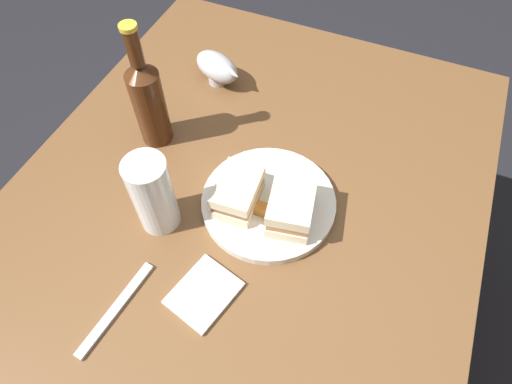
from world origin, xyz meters
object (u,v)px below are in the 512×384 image
at_px(sandwich_half_right, 291,207).
at_px(fork, 116,309).
at_px(sandwich_half_left, 240,193).
at_px(gravy_boat, 217,67).
at_px(pint_glass, 154,198).
at_px(cider_bottle, 148,100).
at_px(plate, 268,203).
at_px(napkin, 204,293).

relative_size(sandwich_half_right, fork, 0.67).
xyz_separation_m(sandwich_half_left, fork, (-0.26, 0.11, -0.04)).
bearing_deg(fork, sandwich_half_right, 149.91).
height_order(gravy_boat, fork, gravy_boat).
distance_m(pint_glass, cider_bottle, 0.21).
distance_m(plate, pint_glass, 0.21).
height_order(sandwich_half_right, cider_bottle, cider_bottle).
xyz_separation_m(sandwich_half_left, pint_glass, (-0.08, 0.13, 0.02)).
bearing_deg(pint_glass, sandwich_half_left, -57.07).
relative_size(gravy_boat, fork, 0.76).
bearing_deg(fork, cider_bottle, -153.14).
bearing_deg(fork, gravy_boat, -164.48).
xyz_separation_m(plate, fork, (-0.29, 0.15, -0.01)).
xyz_separation_m(sandwich_half_left, cider_bottle, (0.09, 0.24, 0.06)).
relative_size(sandwich_half_right, gravy_boat, 0.88).
height_order(gravy_boat, napkin, gravy_boat).
height_order(plate, fork, plate).
distance_m(gravy_boat, fork, 0.57).
relative_size(plate, napkin, 2.31).
relative_size(sandwich_half_right, cider_bottle, 0.44).
bearing_deg(sandwich_half_right, gravy_boat, 44.55).
bearing_deg(sandwich_half_right, pint_glass, 111.86).
height_order(pint_glass, gravy_boat, pint_glass).
bearing_deg(napkin, sandwich_half_left, 4.47).
bearing_deg(cider_bottle, plate, -104.12).
distance_m(cider_bottle, napkin, 0.39).
xyz_separation_m(plate, sandwich_half_left, (-0.02, 0.05, 0.04)).
distance_m(sandwich_half_left, napkin, 0.19).
bearing_deg(pint_glass, gravy_boat, 9.77).
relative_size(sandwich_half_left, sandwich_half_right, 0.90).
bearing_deg(cider_bottle, gravy_boat, -12.16).
xyz_separation_m(plate, cider_bottle, (0.07, 0.28, 0.10)).
xyz_separation_m(gravy_boat, cider_bottle, (-0.21, 0.04, 0.06)).
bearing_deg(napkin, fork, 123.52).
bearing_deg(pint_glass, plate, -58.61).
distance_m(sandwich_half_left, cider_bottle, 0.26).
height_order(pint_glass, fork, pint_glass).
bearing_deg(pint_glass, napkin, -125.52).
xyz_separation_m(sandwich_half_left, gravy_boat, (0.30, 0.19, -0.00)).
distance_m(sandwich_half_left, pint_glass, 0.15).
bearing_deg(cider_bottle, pint_glass, -148.05).
xyz_separation_m(plate, pint_glass, (-0.11, 0.17, 0.06)).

